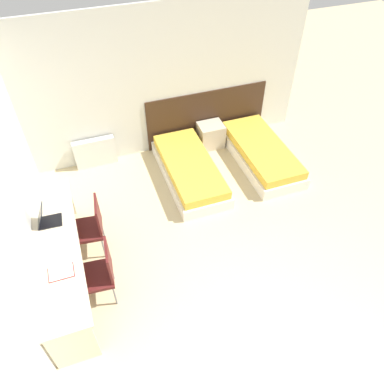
# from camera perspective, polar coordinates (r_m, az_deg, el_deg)

# --- Properties ---
(ground_plane) EXTENTS (20.00, 20.00, 0.00)m
(ground_plane) POSITION_cam_1_polar(r_m,az_deg,el_deg) (4.99, 9.78, -22.91)
(ground_plane) COLOR beige
(wall_back) EXTENTS (5.61, 0.05, 2.70)m
(wall_back) POSITION_cam_1_polar(r_m,az_deg,el_deg) (6.75, -5.72, 15.94)
(wall_back) COLOR silver
(wall_back) RESTS_ON ground_plane
(wall_left) EXTENTS (0.05, 5.26, 2.70)m
(wall_left) POSITION_cam_1_polar(r_m,az_deg,el_deg) (4.94, -25.48, -1.32)
(wall_left) COLOR silver
(wall_left) RESTS_ON ground_plane
(headboard_panel) EXTENTS (2.39, 0.03, 1.06)m
(headboard_panel) POSITION_cam_1_polar(r_m,az_deg,el_deg) (7.39, 2.27, 11.48)
(headboard_panel) COLOR #382316
(headboard_panel) RESTS_ON ground_plane
(bed_near_window) EXTENTS (0.87, 1.96, 0.37)m
(bed_near_window) POSITION_cam_1_polar(r_m,az_deg,el_deg) (6.65, -0.39, 3.36)
(bed_near_window) COLOR silver
(bed_near_window) RESTS_ON ground_plane
(bed_near_door) EXTENTS (0.87, 1.96, 0.37)m
(bed_near_door) POSITION_cam_1_polar(r_m,az_deg,el_deg) (7.13, 10.50, 5.80)
(bed_near_door) COLOR silver
(bed_near_door) RESTS_ON ground_plane
(nightstand) EXTENTS (0.47, 0.40, 0.48)m
(nightstand) POSITION_cam_1_polar(r_m,az_deg,el_deg) (7.38, 2.86, 8.66)
(nightstand) COLOR beige
(nightstand) RESTS_ON ground_plane
(radiator) EXTENTS (0.75, 0.12, 0.56)m
(radiator) POSITION_cam_1_polar(r_m,az_deg,el_deg) (7.10, -14.53, 5.85)
(radiator) COLOR silver
(radiator) RESTS_ON ground_plane
(desk) EXTENTS (0.57, 2.46, 0.73)m
(desk) POSITION_cam_1_polar(r_m,az_deg,el_deg) (5.22, -19.61, -8.68)
(desk) COLOR beige
(desk) RESTS_ON ground_plane
(chair_near_laptop) EXTENTS (0.51, 0.51, 0.94)m
(chair_near_laptop) POSITION_cam_1_polar(r_m,az_deg,el_deg) (5.50, -15.22, -4.95)
(chair_near_laptop) COLOR #511919
(chair_near_laptop) RESTS_ON ground_plane
(chair_near_notebook) EXTENTS (0.50, 0.50, 0.94)m
(chair_near_notebook) POSITION_cam_1_polar(r_m,az_deg,el_deg) (4.99, -13.84, -11.68)
(chair_near_notebook) COLOR #511919
(chair_near_notebook) RESTS_ON ground_plane
(laptop) EXTENTS (0.32, 0.25, 0.30)m
(laptop) POSITION_cam_1_polar(r_m,az_deg,el_deg) (5.37, -21.27, -3.92)
(laptop) COLOR black
(laptop) RESTS_ON desk
(open_notebook) EXTENTS (0.30, 0.22, 0.02)m
(open_notebook) POSITION_cam_1_polar(r_m,az_deg,el_deg) (4.83, -19.33, -11.47)
(open_notebook) COLOR #B21E1E
(open_notebook) RESTS_ON desk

